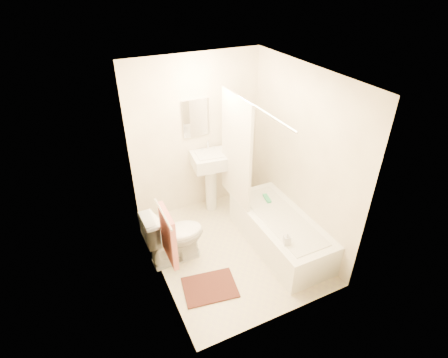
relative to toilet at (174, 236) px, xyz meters
name	(u,v)px	position (x,y,z in m)	size (l,w,h in m)	color
floor	(232,249)	(0.75, -0.17, -0.38)	(2.40, 2.40, 0.00)	beige
ceiling	(234,75)	(0.75, -0.17, 2.02)	(2.40, 2.40, 0.00)	white
wall_back	(196,137)	(0.75, 1.03, 0.82)	(2.00, 0.02, 2.40)	beige
wall_left	(152,195)	(-0.25, -0.17, 0.82)	(0.02, 2.40, 2.40)	beige
wall_right	(301,158)	(1.75, -0.17, 0.82)	(0.02, 2.40, 2.40)	beige
mirror	(196,118)	(0.75, 1.01, 1.12)	(0.40, 0.03, 0.55)	white
curtain_rod	(253,105)	(1.05, -0.07, 1.62)	(0.03, 0.03, 1.70)	silver
shower_curtain	(236,151)	(1.05, 0.33, 0.84)	(0.04, 0.80, 1.55)	silver
towel_bar	(163,214)	(-0.21, -0.42, 0.72)	(0.02, 0.02, 0.60)	silver
towel	(168,236)	(-0.18, -0.42, 0.40)	(0.06, 0.45, 0.66)	#CC7266
toilet_paper	(159,223)	(-0.18, -0.05, 0.32)	(0.12, 0.12, 0.11)	white
toilet	(174,236)	(0.00, 0.00, 0.00)	(0.44, 0.78, 0.76)	white
sink	(211,180)	(0.88, 0.80, 0.16)	(0.55, 0.44, 1.09)	silver
bathtub	(280,231)	(1.39, -0.36, -0.15)	(0.72, 1.65, 0.46)	white
bath_mat	(210,287)	(0.20, -0.67, -0.37)	(0.64, 0.48, 0.02)	#4D221C
soap_bottle	(287,238)	(1.16, -0.82, 0.17)	(0.08, 0.08, 0.18)	silver
scrub_brush	(267,199)	(1.44, 0.08, 0.10)	(0.06, 0.21, 0.04)	#35AF6D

